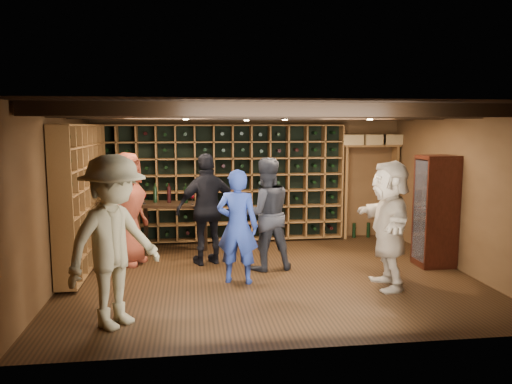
{
  "coord_description": "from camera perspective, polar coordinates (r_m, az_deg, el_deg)",
  "views": [
    {
      "loc": [
        -1.14,
        -7.19,
        2.24
      ],
      "look_at": [
        -0.17,
        0.2,
        1.25
      ],
      "focal_mm": 35.0,
      "sensor_mm": 36.0,
      "label": 1
    }
  ],
  "objects": [
    {
      "name": "man_grey_suit",
      "position": [
        7.76,
        1.09,
        -2.53
      ],
      "size": [
        0.94,
        0.78,
        1.76
      ],
      "primitive_type": "imported",
      "rotation": [
        0.0,
        0.0,
        3.29
      ],
      "color": "black",
      "rests_on": "ground"
    },
    {
      "name": "guest_woman_black",
      "position": [
        8.09,
        -5.52,
        -1.97
      ],
      "size": [
        1.14,
        0.74,
        1.81
      ],
      "primitive_type": "imported",
      "rotation": [
        0.0,
        0.0,
        3.45
      ],
      "color": "black",
      "rests_on": "ground"
    },
    {
      "name": "wine_rack_left",
      "position": [
        8.27,
        -19.19,
        -0.42
      ],
      "size": [
        0.3,
        2.65,
        2.2
      ],
      "color": "brown",
      "rests_on": "ground"
    },
    {
      "name": "crate_shelf",
      "position": [
        10.18,
        12.99,
        3.59
      ],
      "size": [
        1.2,
        0.32,
        2.07
      ],
      "color": "brown",
      "rests_on": "ground"
    },
    {
      "name": "room_shell",
      "position": [
        7.34,
        1.5,
        8.98
      ],
      "size": [
        6.0,
        6.0,
        6.0
      ],
      "color": "brown",
      "rests_on": "ground"
    },
    {
      "name": "tasting_table",
      "position": [
        8.84,
        -9.67,
        -1.96
      ],
      "size": [
        1.3,
        0.85,
        1.18
      ],
      "rotation": [
        0.0,
        0.0,
        -0.23
      ],
      "color": "black",
      "rests_on": "ground"
    },
    {
      "name": "wine_rack_back",
      "position": [
        9.6,
        -3.75,
        1.04
      ],
      "size": [
        4.65,
        0.3,
        2.2
      ],
      "color": "brown",
      "rests_on": "ground"
    },
    {
      "name": "ground",
      "position": [
        7.62,
        1.49,
        -9.52
      ],
      "size": [
        6.0,
        6.0,
        0.0
      ],
      "primitive_type": "plane",
      "color": "#311C0D",
      "rests_on": "ground"
    },
    {
      "name": "man_blue_shirt",
      "position": [
        7.11,
        -2.13,
        -3.96
      ],
      "size": [
        0.68,
        0.55,
        1.64
      ],
      "primitive_type": "imported",
      "rotation": [
        0.0,
        0.0,
        2.85
      ],
      "color": "navy",
      "rests_on": "ground"
    },
    {
      "name": "guest_red_floral",
      "position": [
        8.31,
        -14.53,
        -1.87
      ],
      "size": [
        0.87,
        1.04,
        1.82
      ],
      "primitive_type": "imported",
      "rotation": [
        0.0,
        0.0,
        1.19
      ],
      "color": "#9C2F1C",
      "rests_on": "ground"
    },
    {
      "name": "display_cabinet",
      "position": [
        8.45,
        19.8,
        -2.3
      ],
      "size": [
        0.55,
        0.5,
        1.75
      ],
      "color": "#36120A",
      "rests_on": "ground"
    },
    {
      "name": "guest_khaki",
      "position": [
        5.75,
        -15.91,
        -5.51
      ],
      "size": [
        1.36,
        1.41,
        1.93
      ],
      "primitive_type": "imported",
      "rotation": [
        0.0,
        0.0,
        0.86
      ],
      "color": "gray",
      "rests_on": "ground"
    },
    {
      "name": "guest_beige",
      "position": [
        7.14,
        14.94,
        -3.59
      ],
      "size": [
        0.67,
        1.69,
        1.78
      ],
      "primitive_type": "imported",
      "rotation": [
        0.0,
        0.0,
        4.62
      ],
      "color": "tan",
      "rests_on": "ground"
    }
  ]
}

